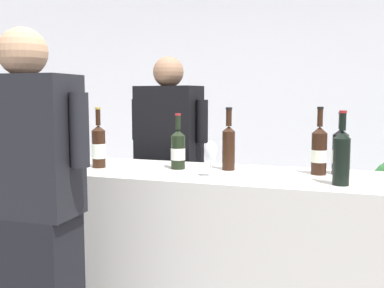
# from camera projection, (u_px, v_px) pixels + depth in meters

# --- Properties ---
(wall_back) EXTENTS (8.00, 0.10, 2.80)m
(wall_back) POSITION_uv_depth(u_px,v_px,m) (258.00, 97.00, 4.92)
(wall_back) COLOR white
(wall_back) RESTS_ON ground_plane
(counter) EXTENTS (2.27, 0.64, 1.01)m
(counter) POSITION_uv_depth(u_px,v_px,m) (173.00, 257.00, 2.57)
(counter) COLOR beige
(counter) RESTS_ON ground_plane
(wine_bottle_0) EXTENTS (0.08, 0.08, 0.33)m
(wine_bottle_0) POSITION_uv_depth(u_px,v_px,m) (340.00, 152.00, 2.37)
(wine_bottle_0) COLOR black
(wine_bottle_0) RESTS_ON counter
(wine_bottle_1) EXTENTS (0.08, 0.08, 0.31)m
(wine_bottle_1) POSITION_uv_depth(u_px,v_px,m) (178.00, 149.00, 2.54)
(wine_bottle_1) COLOR black
(wine_bottle_1) RESTS_ON counter
(wine_bottle_2) EXTENTS (0.08, 0.08, 0.33)m
(wine_bottle_2) POSITION_uv_depth(u_px,v_px,m) (15.00, 146.00, 2.62)
(wine_bottle_2) COLOR black
(wine_bottle_2) RESTS_ON counter
(wine_bottle_3) EXTENTS (0.08, 0.08, 0.35)m
(wine_bottle_3) POSITION_uv_depth(u_px,v_px,m) (99.00, 146.00, 2.59)
(wine_bottle_3) COLOR black
(wine_bottle_3) RESTS_ON counter
(wine_bottle_4) EXTENTS (0.08, 0.08, 0.35)m
(wine_bottle_4) POSITION_uv_depth(u_px,v_px,m) (342.00, 156.00, 2.08)
(wine_bottle_4) COLOR black
(wine_bottle_4) RESTS_ON counter
(wine_bottle_5) EXTENTS (0.08, 0.08, 0.36)m
(wine_bottle_5) POSITION_uv_depth(u_px,v_px,m) (319.00, 150.00, 2.36)
(wine_bottle_5) COLOR black
(wine_bottle_5) RESTS_ON counter
(wine_bottle_6) EXTENTS (0.07, 0.07, 0.35)m
(wine_bottle_6) POSITION_uv_depth(u_px,v_px,m) (229.00, 146.00, 2.50)
(wine_bottle_6) COLOR black
(wine_bottle_6) RESTS_ON counter
(wine_glass) EXTENTS (0.08, 0.08, 0.18)m
(wine_glass) POSITION_uv_depth(u_px,v_px,m) (211.00, 153.00, 2.30)
(wine_glass) COLOR silver
(wine_glass) RESTS_ON counter
(ice_bucket) EXTENTS (0.23, 0.23, 0.22)m
(ice_bucket) POSITION_uv_depth(u_px,v_px,m) (67.00, 144.00, 2.85)
(ice_bucket) COLOR silver
(ice_bucket) RESTS_ON counter
(person_server) EXTENTS (0.59, 0.30, 1.69)m
(person_server) POSITION_uv_depth(u_px,v_px,m) (169.00, 180.00, 3.19)
(person_server) COLOR black
(person_server) RESTS_ON ground_plane
(person_guest) EXTENTS (0.60, 0.25, 1.71)m
(person_guest) POSITION_uv_depth(u_px,v_px,m) (30.00, 229.00, 1.99)
(person_guest) COLOR black
(person_guest) RESTS_ON ground_plane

